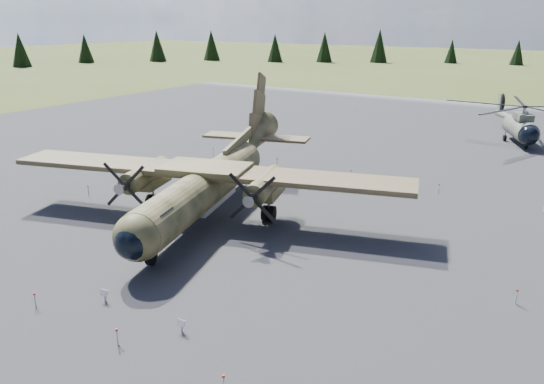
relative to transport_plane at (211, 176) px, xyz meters
The scene contains 8 objects.
ground 6.43m from the transport_plane, 24.41° to the right, with size 500.00×500.00×0.00m, color #4F5D29.
apron 9.68m from the transport_plane, 55.40° to the left, with size 120.00×120.00×0.04m, color slate.
transport_plane is the anchor object (origin of this frame).
helicopter_near 40.73m from the transport_plane, 67.19° to the left, with size 23.49×23.49×4.54m.
info_placard_left 14.30m from the transport_plane, 74.61° to the right, with size 0.47×0.25×0.71m.
info_placard_right 16.47m from the transport_plane, 56.47° to the right, with size 0.44×0.20×0.68m.
barrier_fence 5.87m from the transport_plane, 27.19° to the right, with size 33.12×29.62×0.85m.
treeline 2.27m from the transport_plane, 142.25° to the left, with size 332.02×329.11×10.99m.
Camera 1 is at (18.88, -27.07, 14.01)m, focal length 35.00 mm.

